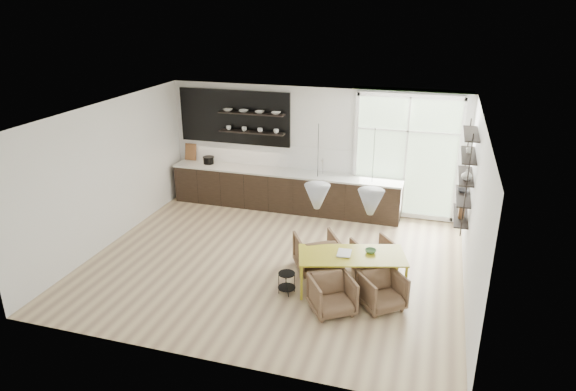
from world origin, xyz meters
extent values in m
cube|color=beige|center=(0.00, 0.00, -0.01)|extent=(7.00, 6.00, 0.01)
cube|color=white|center=(0.00, 3.00, 1.45)|extent=(7.00, 0.02, 2.90)
cube|color=white|center=(-3.50, 0.00, 1.45)|extent=(0.02, 6.00, 2.90)
cube|color=white|center=(3.50, 0.00, 1.45)|extent=(0.02, 6.00, 2.90)
cube|color=white|center=(0.00, 0.00, 2.90)|extent=(7.00, 6.00, 0.01)
cube|color=#B2D1A5|center=(2.15, 2.97, 1.45)|extent=(2.20, 0.02, 2.70)
cube|color=white|center=(2.15, 2.94, 1.45)|extent=(2.30, 0.08, 2.80)
cone|color=silver|center=(0.95, -0.50, 1.65)|extent=(0.44, 0.44, 0.42)
cone|color=silver|center=(1.85, -0.50, 1.65)|extent=(0.44, 0.44, 0.42)
cylinder|color=black|center=(0.95, -0.50, 2.46)|extent=(0.01, 0.01, 0.89)
cylinder|color=black|center=(1.85, -0.50, 2.46)|extent=(0.01, 0.01, 0.89)
cube|color=black|center=(-0.60, 2.67, 0.45)|extent=(5.50, 0.65, 0.90)
cube|color=beige|center=(-0.60, 2.67, 0.92)|extent=(5.54, 0.69, 0.04)
cube|color=white|center=(-0.60, 2.98, 1.20)|extent=(5.50, 0.02, 0.55)
cube|color=black|center=(-1.95, 2.96, 2.10)|extent=(2.80, 0.06, 1.30)
cube|color=black|center=(-1.45, 2.82, 2.25)|extent=(1.60, 0.28, 0.03)
cube|color=black|center=(-1.45, 2.82, 1.80)|extent=(1.60, 0.28, 0.03)
cube|color=brown|center=(-3.15, 2.90, 1.15)|extent=(0.30, 0.10, 0.42)
cylinder|color=silver|center=(0.30, 2.77, 1.12)|extent=(0.02, 0.02, 0.40)
imported|color=white|center=(-2.05, 2.82, 2.29)|extent=(0.22, 0.22, 0.05)
imported|color=white|center=(-1.65, 2.82, 2.29)|extent=(0.22, 0.22, 0.05)
imported|color=white|center=(-1.25, 2.82, 2.29)|extent=(0.22, 0.22, 0.05)
imported|color=white|center=(-0.85, 2.82, 2.29)|extent=(0.22, 0.22, 0.05)
imported|color=white|center=(-2.05, 2.82, 1.86)|extent=(0.12, 0.12, 0.10)
imported|color=white|center=(-1.65, 2.82, 1.86)|extent=(0.12, 0.12, 0.10)
imported|color=white|center=(-1.25, 2.82, 1.86)|extent=(0.12, 0.12, 0.10)
imported|color=white|center=(-0.85, 2.82, 1.86)|extent=(0.12, 0.12, 0.10)
cylinder|color=black|center=(-2.59, 2.73, 1.02)|extent=(0.26, 0.26, 0.16)
cube|color=black|center=(3.36, 0.60, 1.70)|extent=(0.02, 0.02, 1.90)
cube|color=black|center=(3.36, 1.80, 1.70)|extent=(0.02, 0.02, 1.90)
cube|color=black|center=(3.36, 1.20, 0.90)|extent=(0.26, 1.20, 0.02)
cube|color=black|center=(3.36, 1.20, 1.30)|extent=(0.26, 1.20, 0.02)
cube|color=black|center=(3.36, 1.20, 1.70)|extent=(0.26, 1.20, 0.02)
cube|color=black|center=(3.36, 1.20, 2.10)|extent=(0.26, 1.20, 0.03)
cube|color=black|center=(3.36, 1.20, 2.50)|extent=(0.26, 1.20, 0.03)
imported|color=white|center=(3.36, 0.95, 1.81)|extent=(0.18, 0.18, 0.19)
imported|color=#333338|center=(3.36, 1.40, 1.34)|extent=(0.22, 0.22, 0.05)
imported|color=white|center=(3.36, 1.30, 2.16)|extent=(0.10, 0.10, 0.09)
cube|color=brown|center=(3.36, 1.10, 1.03)|extent=(0.10, 0.18, 0.24)
cube|color=#B1A41F|center=(1.59, -0.52, 0.65)|extent=(1.97, 1.29, 0.03)
cube|color=#B1A41F|center=(0.86, -1.11, 0.32)|extent=(0.05, 0.05, 0.64)
cube|color=#B1A41F|center=(0.65, -0.41, 0.32)|extent=(0.05, 0.05, 0.64)
cube|color=#B1A41F|center=(2.53, -0.63, 0.32)|extent=(0.05, 0.05, 0.64)
cube|color=#B1A41F|center=(2.32, 0.08, 0.32)|extent=(0.05, 0.05, 0.64)
imported|color=brown|center=(0.84, -0.01, 0.34)|extent=(1.01, 1.02, 0.69)
imported|color=brown|center=(1.88, 0.19, 0.32)|extent=(0.96, 0.96, 0.63)
imported|color=brown|center=(1.42, -1.30, 0.31)|extent=(0.92, 0.93, 0.62)
imported|color=brown|center=(2.17, -0.94, 0.30)|extent=(0.92, 0.92, 0.61)
cylinder|color=black|center=(0.56, -0.98, 0.38)|extent=(0.29, 0.29, 0.02)
cylinder|color=black|center=(0.56, -0.98, 0.11)|extent=(0.31, 0.31, 0.01)
cylinder|color=black|center=(0.69, -0.94, 0.19)|extent=(0.01, 0.01, 0.38)
cylinder|color=black|center=(0.51, -0.86, 0.19)|extent=(0.01, 0.01, 0.38)
cylinder|color=black|center=(0.43, -1.03, 0.19)|extent=(0.01, 0.01, 0.38)
cylinder|color=black|center=(0.61, -1.11, 0.19)|extent=(0.01, 0.01, 0.38)
imported|color=white|center=(1.34, -0.54, 0.68)|extent=(0.26, 0.33, 0.03)
imported|color=#578A54|center=(1.88, -0.35, 0.69)|extent=(0.21, 0.21, 0.06)
camera|label=1|loc=(2.79, -8.33, 4.76)|focal=32.00mm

